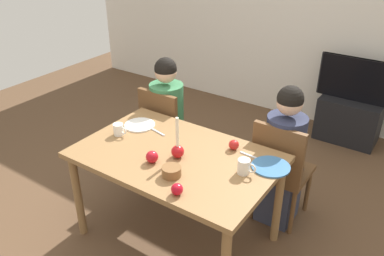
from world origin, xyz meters
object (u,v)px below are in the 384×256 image
at_px(candle_centerpiece, 178,149).
at_px(apple_by_right_mug, 152,157).
at_px(tv_stand, 349,120).
at_px(apple_near_candle, 177,189).
at_px(mug_right, 244,167).
at_px(chair_right, 280,167).
at_px(person_left_child, 167,122).
at_px(bowl_walnuts, 172,171).
at_px(dining_table, 176,164).
at_px(mug_left, 119,129).
at_px(plate_right, 271,167).
at_px(tv, 357,80).
at_px(apple_by_left_plate, 234,145).
at_px(plate_left, 140,125).
at_px(chair_left, 165,128).
at_px(person_right_child, 283,159).

xyz_separation_m(candle_centerpiece, apple_by_right_mug, (-0.10, -0.15, -0.02)).
bearing_deg(tv_stand, apple_near_candle, -98.22).
relative_size(candle_centerpiece, mug_right, 2.39).
relative_size(chair_right, person_left_child, 0.77).
bearing_deg(apple_near_candle, chair_right, 74.21).
distance_m(person_left_child, bowl_walnuts, 1.13).
distance_m(dining_table, bowl_walnuts, 0.28).
bearing_deg(mug_left, tv_stand, 63.01).
relative_size(plate_right, mug_right, 2.02).
bearing_deg(tv_stand, apple_by_right_mug, -106.44).
bearing_deg(chair_right, mug_left, -149.76).
relative_size(tv_stand, tv, 0.81).
height_order(tv, candle_centerpiece, candle_centerpiece).
distance_m(dining_table, mug_right, 0.52).
bearing_deg(tv_stand, plate_right, -91.11).
xyz_separation_m(tv_stand, mug_right, (-0.16, -2.24, 0.56)).
height_order(person_left_child, apple_by_left_plate, person_left_child).
relative_size(dining_table, apple_by_right_mug, 16.46).
bearing_deg(plate_left, candle_centerpiece, -21.59).
height_order(chair_left, mug_left, chair_left).
relative_size(mug_left, mug_right, 0.94).
xyz_separation_m(person_left_child, apple_near_candle, (0.84, -1.00, 0.22)).
distance_m(bowl_walnuts, apple_by_left_plate, 0.54).
bearing_deg(chair_left, candle_centerpiece, -46.24).
bearing_deg(plate_right, apple_near_candle, -120.64).
xyz_separation_m(person_left_child, person_right_child, (1.12, 0.00, 0.00)).
height_order(person_left_child, apple_near_candle, person_left_child).
bearing_deg(tv, chair_left, -125.93).
relative_size(plate_right, apple_near_candle, 3.50).
xyz_separation_m(mug_right, apple_by_right_mug, (-0.57, -0.23, -0.01)).
relative_size(chair_right, mug_left, 7.51).
bearing_deg(apple_near_candle, dining_table, 127.23).
height_order(plate_left, apple_by_right_mug, apple_by_right_mug).
bearing_deg(dining_table, tv_stand, 74.07).
distance_m(candle_centerpiece, apple_near_candle, 0.41).
bearing_deg(chair_left, chair_right, 0.00).
distance_m(chair_right, plate_right, 0.46).
bearing_deg(apple_by_right_mug, mug_right, 22.13).
distance_m(chair_left, plate_left, 0.49).
bearing_deg(chair_right, chair_left, 180.00).
relative_size(chair_left, tv, 1.14).
bearing_deg(apple_by_right_mug, apple_by_left_plate, 50.80).
xyz_separation_m(chair_left, plate_left, (0.08, -0.42, 0.24)).
bearing_deg(chair_right, tv_stand, 86.25).
bearing_deg(candle_centerpiece, apple_by_left_plate, 49.05).
height_order(apple_near_candle, apple_by_left_plate, same).
distance_m(tv_stand, bowl_walnuts, 2.63).
relative_size(person_left_child, apple_by_right_mug, 13.78).
bearing_deg(apple_near_candle, apple_by_left_plate, 87.56).
bearing_deg(tv_stand, person_right_child, -93.82).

